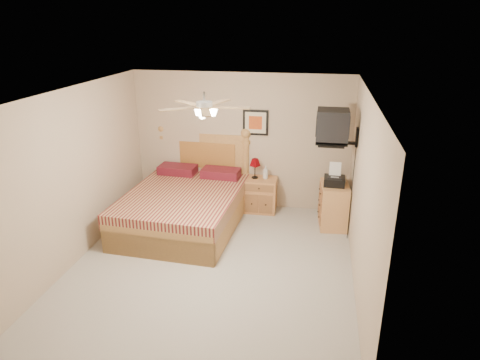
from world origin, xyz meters
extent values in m
plane|color=#9D978D|center=(0.00, 0.00, 0.00)|extent=(4.50, 4.50, 0.00)
cube|color=white|center=(0.00, 0.00, 2.50)|extent=(4.00, 4.50, 0.04)
cube|color=tan|center=(0.00, 2.25, 1.25)|extent=(4.00, 0.04, 2.50)
cube|color=tan|center=(0.00, -2.25, 1.25)|extent=(4.00, 0.04, 2.50)
cube|color=tan|center=(-2.00, 0.00, 1.25)|extent=(0.04, 4.50, 2.50)
cube|color=tan|center=(2.00, 0.00, 1.25)|extent=(0.04, 4.50, 2.50)
cube|color=#9D6432|center=(0.41, 2.00, 0.32)|extent=(0.59, 0.45, 0.63)
imported|color=silver|center=(0.50, 2.03, 0.75)|extent=(0.10, 0.10, 0.24)
cube|color=black|center=(0.27, 2.23, 1.62)|extent=(0.46, 0.04, 0.46)
cube|color=tan|center=(1.73, 1.62, 0.38)|extent=(0.50, 0.68, 0.76)
imported|color=beige|center=(1.69, 1.81, 0.77)|extent=(0.21, 0.27, 0.02)
imported|color=tan|center=(1.71, 1.85, 0.80)|extent=(0.23, 0.30, 0.02)
camera|label=1|loc=(1.40, -5.24, 3.37)|focal=32.00mm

